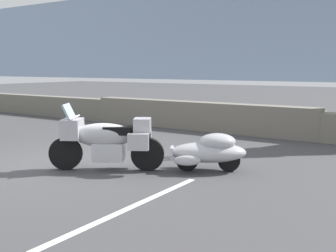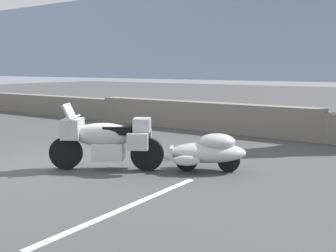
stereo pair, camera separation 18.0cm
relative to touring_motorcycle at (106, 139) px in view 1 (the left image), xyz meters
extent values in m
plane|color=#424244|center=(-1.14, 0.02, -0.62)|extent=(80.00, 80.00, 0.00)
cube|color=slate|center=(-9.14, 5.75, -0.20)|extent=(8.00, 0.53, 0.84)
cube|color=slate|center=(-1.14, 5.72, -0.16)|extent=(8.00, 0.56, 0.93)
cylinder|color=black|center=(-0.70, -0.42, -0.29)|extent=(0.64, 0.46, 0.66)
cylinder|color=black|center=(0.71, 0.43, -0.29)|extent=(0.64, 0.46, 0.66)
cube|color=silver|center=(0.05, 0.03, -0.24)|extent=(0.74, 0.69, 0.36)
ellipsoid|color=#B2B2B7|center=(-0.04, -0.02, 0.09)|extent=(1.26, 0.99, 0.48)
cube|color=#B2B2B7|center=(-0.57, -0.34, 0.21)|extent=(0.58, 0.63, 0.40)
cube|color=#9EB7C6|center=(-0.62, -0.37, 0.54)|extent=(0.39, 0.47, 0.34)
cube|color=black|center=(0.22, 0.13, 0.19)|extent=(0.67, 0.60, 0.16)
cube|color=#B2B2B7|center=(0.63, 0.37, 0.29)|extent=(0.48, 0.51, 0.28)
cube|color=#B2B2B7|center=(0.74, 0.09, 0.01)|extent=(0.43, 0.34, 0.32)
cube|color=#B2B2B7|center=(0.43, 0.61, 0.01)|extent=(0.43, 0.34, 0.32)
cylinder|color=silver|center=(-0.53, -0.32, 0.44)|extent=(0.39, 0.62, 0.04)
cylinder|color=silver|center=(-0.66, -0.39, -0.04)|extent=(0.25, 0.19, 0.54)
cylinder|color=black|center=(1.39, 0.83, -0.40)|extent=(0.43, 0.31, 0.44)
cylinder|color=black|center=(2.10, 1.25, -0.40)|extent=(0.43, 0.31, 0.44)
ellipsoid|color=#B2B2B7|center=(1.74, 1.04, -0.24)|extent=(1.64, 1.35, 0.40)
ellipsoid|color=#B2B2B7|center=(1.90, 1.13, -0.02)|extent=(0.91, 0.85, 0.32)
cube|color=silver|center=(1.13, 0.68, -0.26)|extent=(0.22, 0.31, 0.24)
ellipsoid|color=#B2B2B7|center=(1.55, 0.55, -0.34)|extent=(0.52, 0.39, 0.20)
ellipsoid|color=#B2B2B7|center=(1.22, 1.10, -0.34)|extent=(0.52, 0.39, 0.20)
cylinder|color=silver|center=(0.80, 0.48, -0.35)|extent=(0.63, 0.40, 0.05)
cube|color=silver|center=(1.80, -1.48, -0.62)|extent=(0.12, 3.60, 0.01)
camera|label=1|loc=(5.42, -6.00, 1.41)|focal=43.66mm
camera|label=2|loc=(5.57, -5.90, 1.41)|focal=43.66mm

